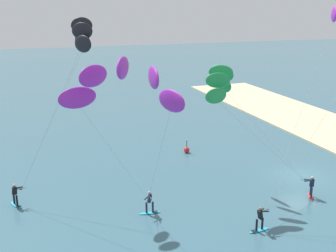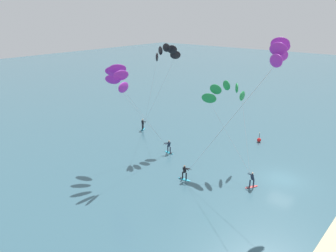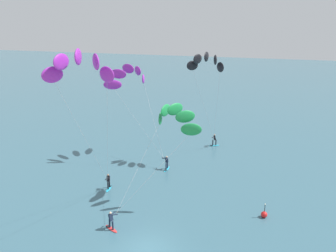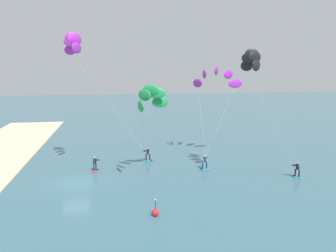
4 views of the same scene
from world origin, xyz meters
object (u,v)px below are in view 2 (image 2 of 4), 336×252
at_px(marker_buoy, 259,140).
at_px(kitesurfer_mid_water, 165,56).
at_px(kitesurfer_nearshore, 227,95).
at_px(kitesurfer_downwind, 120,79).
at_px(kitesurfer_far_out, 274,58).

bearing_deg(marker_buoy, kitesurfer_mid_water, 123.68).
bearing_deg(kitesurfer_nearshore, kitesurfer_downwind, 129.17).
relative_size(kitesurfer_mid_water, marker_buoy, 9.53).
xyz_separation_m(kitesurfer_nearshore, kitesurfer_downwind, (-7.63, 9.37, 1.73)).
height_order(kitesurfer_mid_water, marker_buoy, kitesurfer_mid_water).
height_order(kitesurfer_far_out, marker_buoy, kitesurfer_far_out).
relative_size(kitesurfer_far_out, kitesurfer_downwind, 1.30).
distance_m(kitesurfer_nearshore, marker_buoy, 11.60).
relative_size(kitesurfer_mid_water, kitesurfer_far_out, 0.87).
height_order(kitesurfer_mid_water, kitesurfer_far_out, kitesurfer_far_out).
bearing_deg(kitesurfer_mid_water, kitesurfer_nearshore, -97.34).
height_order(kitesurfer_far_out, kitesurfer_downwind, kitesurfer_far_out).
bearing_deg(kitesurfer_nearshore, kitesurfer_far_out, -123.64).
bearing_deg(kitesurfer_mid_water, kitesurfer_downwind, -174.08).
xyz_separation_m(kitesurfer_nearshore, kitesurfer_far_out, (-4.69, -7.04, 5.12)).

